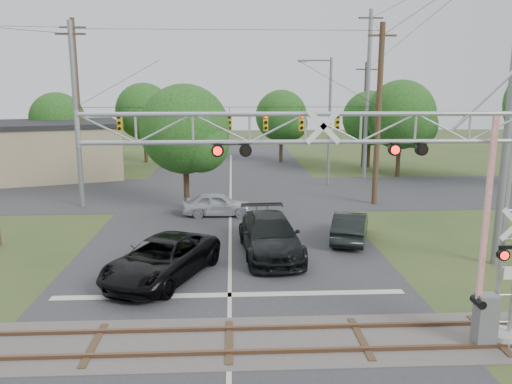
{
  "coord_description": "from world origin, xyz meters",
  "views": [
    {
      "loc": [
        0.14,
        -11.74,
        7.48
      ],
      "look_at": [
        1.07,
        7.5,
        3.48
      ],
      "focal_mm": 35.0,
      "sensor_mm": 36.0,
      "label": 1
    }
  ],
  "objects_px": {
    "crossing_gantry": "(389,186)",
    "traffic_signal_span": "(243,118)",
    "pickup_black": "(162,259)",
    "streetlight": "(327,115)",
    "car_dark": "(270,236)",
    "sedan_silver": "(218,204)"
  },
  "relations": [
    {
      "from": "crossing_gantry",
      "to": "traffic_signal_span",
      "type": "distance_m",
      "value": 18.73
    },
    {
      "from": "traffic_signal_span",
      "to": "pickup_black",
      "type": "xyz_separation_m",
      "value": [
        -3.58,
        -12.67,
        -4.85
      ]
    },
    {
      "from": "streetlight",
      "to": "car_dark",
      "type": "bearing_deg",
      "value": -108.92
    },
    {
      "from": "car_dark",
      "to": "streetlight",
      "type": "height_order",
      "value": "streetlight"
    },
    {
      "from": "pickup_black",
      "to": "sedan_silver",
      "type": "relative_size",
      "value": 1.43
    },
    {
      "from": "car_dark",
      "to": "traffic_signal_span",
      "type": "bearing_deg",
      "value": 91.4
    },
    {
      "from": "crossing_gantry",
      "to": "pickup_black",
      "type": "xyz_separation_m",
      "value": [
        -7.19,
        5.69,
        -4.02
      ]
    },
    {
      "from": "crossing_gantry",
      "to": "streetlight",
      "type": "relative_size",
      "value": 1.3
    },
    {
      "from": "crossing_gantry",
      "to": "pickup_black",
      "type": "distance_m",
      "value": 10.02
    },
    {
      "from": "traffic_signal_span",
      "to": "car_dark",
      "type": "height_order",
      "value": "traffic_signal_span"
    },
    {
      "from": "pickup_black",
      "to": "sedan_silver",
      "type": "height_order",
      "value": "pickup_black"
    },
    {
      "from": "traffic_signal_span",
      "to": "streetlight",
      "type": "relative_size",
      "value": 1.98
    },
    {
      "from": "traffic_signal_span",
      "to": "pickup_black",
      "type": "relative_size",
      "value": 3.26
    },
    {
      "from": "pickup_black",
      "to": "car_dark",
      "type": "xyz_separation_m",
      "value": [
        4.54,
        2.76,
        0.07
      ]
    },
    {
      "from": "car_dark",
      "to": "sedan_silver",
      "type": "xyz_separation_m",
      "value": [
        -2.59,
        7.29,
        -0.19
      ]
    },
    {
      "from": "traffic_signal_span",
      "to": "sedan_silver",
      "type": "relative_size",
      "value": 4.67
    },
    {
      "from": "crossing_gantry",
      "to": "pickup_black",
      "type": "bearing_deg",
      "value": 141.64
    },
    {
      "from": "pickup_black",
      "to": "streetlight",
      "type": "bearing_deg",
      "value": 85.71
    },
    {
      "from": "car_dark",
      "to": "streetlight",
      "type": "xyz_separation_m",
      "value": [
        5.59,
        16.32,
        4.56
      ]
    },
    {
      "from": "car_dark",
      "to": "streetlight",
      "type": "bearing_deg",
      "value": 66.98
    },
    {
      "from": "pickup_black",
      "to": "sedan_silver",
      "type": "distance_m",
      "value": 10.24
    },
    {
      "from": "traffic_signal_span",
      "to": "streetlight",
      "type": "xyz_separation_m",
      "value": [
        6.55,
        6.41,
        -0.22
      ]
    }
  ]
}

